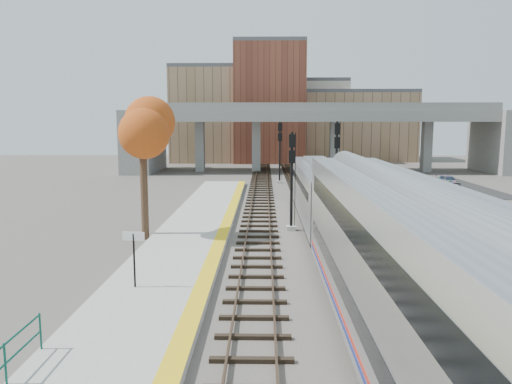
# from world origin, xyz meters

# --- Properties ---
(ground) EXTENTS (160.00, 160.00, 0.00)m
(ground) POSITION_xyz_m (0.00, 0.00, 0.00)
(ground) COLOR #47423D
(ground) RESTS_ON ground
(platform) EXTENTS (4.50, 60.00, 0.35)m
(platform) POSITION_xyz_m (-7.25, 0.00, 0.17)
(platform) COLOR #9E9E99
(platform) RESTS_ON ground
(yellow_strip) EXTENTS (0.70, 60.00, 0.01)m
(yellow_strip) POSITION_xyz_m (-5.35, 0.00, 0.35)
(yellow_strip) COLOR yellow
(yellow_strip) RESTS_ON platform
(tracks) EXTENTS (10.70, 95.00, 0.25)m
(tracks) POSITION_xyz_m (0.93, 12.50, 0.08)
(tracks) COLOR black
(tracks) RESTS_ON ground
(overpass) EXTENTS (54.00, 12.00, 9.50)m
(overpass) POSITION_xyz_m (4.92, 45.00, 5.81)
(overpass) COLOR slate
(overpass) RESTS_ON ground
(buildings_far) EXTENTS (43.00, 21.00, 20.60)m
(buildings_far) POSITION_xyz_m (1.26, 66.57, 7.88)
(buildings_far) COLOR #9E795C
(buildings_far) RESTS_ON ground
(parking_lot) EXTENTS (14.00, 18.00, 0.04)m
(parking_lot) POSITION_xyz_m (14.00, 28.00, 0.02)
(parking_lot) COLOR black
(parking_lot) RESTS_ON ground
(locomotive) EXTENTS (3.02, 19.05, 4.10)m
(locomotive) POSITION_xyz_m (1.00, 8.60, 2.28)
(locomotive) COLOR #A8AAB2
(locomotive) RESTS_ON ground
(coach) EXTENTS (3.03, 25.00, 5.00)m
(coach) POSITION_xyz_m (1.00, -14.00, 2.80)
(coach) COLOR #A8AAB2
(coach) RESTS_ON ground
(signal_mast_near) EXTENTS (0.60, 0.64, 6.34)m
(signal_mast_near) POSITION_xyz_m (-1.10, 5.87, 3.01)
(signal_mast_near) COLOR #9E9E99
(signal_mast_near) RESTS_ON ground
(signal_mast_mid) EXTENTS (0.60, 0.64, 7.03)m
(signal_mast_mid) POSITION_xyz_m (3.00, 14.65, 3.49)
(signal_mast_mid) COLOR #9E9E99
(signal_mast_mid) RESTS_ON ground
(signal_mast_far) EXTENTS (0.60, 0.64, 6.99)m
(signal_mast_far) POSITION_xyz_m (-1.10, 31.07, 3.46)
(signal_mast_far) COLOR #9E9E99
(signal_mast_far) RESTS_ON ground
(station_sign) EXTENTS (0.90, 0.12, 2.27)m
(station_sign) POSITION_xyz_m (-8.07, -6.41, 1.98)
(station_sign) COLOR black
(station_sign) RESTS_ON platform
(tree) EXTENTS (3.60, 3.60, 9.02)m
(tree) POSITION_xyz_m (-9.97, 3.37, 6.69)
(tree) COLOR #382619
(tree) RESTS_ON ground
(car_a) EXTENTS (1.59, 3.72, 1.25)m
(car_a) POSITION_xyz_m (9.89, 24.80, 0.67)
(car_a) COLOR #99999E
(car_a) RESTS_ON parking_lot
(car_b) EXTENTS (1.69, 4.01, 1.29)m
(car_b) POSITION_xyz_m (13.60, 29.49, 0.68)
(car_b) COLOR #99999E
(car_b) RESTS_ON parking_lot
(car_c) EXTENTS (1.75, 3.77, 1.07)m
(car_c) POSITION_xyz_m (17.38, 28.98, 0.57)
(car_c) COLOR #99999E
(car_c) RESTS_ON parking_lot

